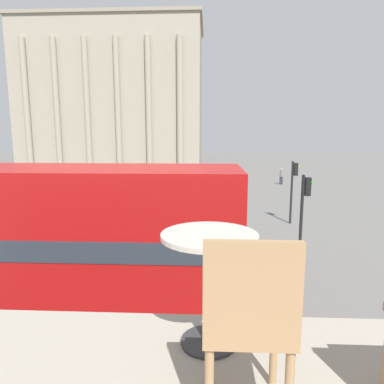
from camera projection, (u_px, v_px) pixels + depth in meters
The scene contains 8 objects.
double_decker_bus at pixel (12, 246), 8.06m from camera, with size 10.70×2.66×4.19m.
cafe_dining_table at pixel (209, 264), 2.12m from camera, with size 0.60×0.60×0.73m.
cafe_chair_0 at pixel (248, 319), 1.52m from camera, with size 0.40×0.40×0.91m.
plaza_building_left at pixel (115, 96), 57.44m from camera, with size 29.55×14.55×23.00m.
traffic_light_near at pixel (304, 205), 13.07m from camera, with size 0.42×0.24×3.44m.
traffic_light_mid at pixel (293, 183), 18.98m from camera, with size 0.42×0.24×3.52m.
pedestrian_grey at pixel (281, 175), 34.71m from camera, with size 0.32×0.32×1.62m.
pedestrian_olive at pixel (155, 175), 35.12m from camera, with size 0.32×0.32×1.66m.
Camera 1 is at (0.53, -2.37, 4.89)m, focal length 32.00 mm.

